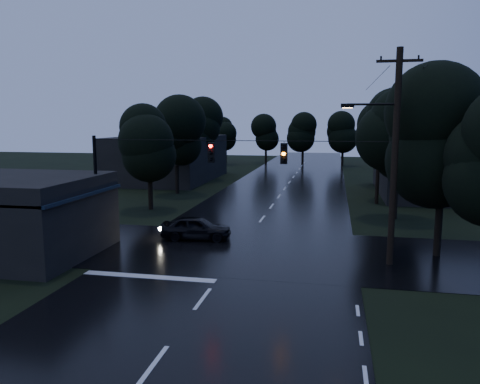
% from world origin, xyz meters
% --- Properties ---
extents(ground, '(160.00, 160.00, 0.00)m').
position_xyz_m(ground, '(0.00, 0.00, 0.00)').
color(ground, black).
rests_on(ground, ground).
extents(main_road, '(12.00, 120.00, 0.02)m').
position_xyz_m(main_road, '(0.00, 30.00, 0.00)').
color(main_road, black).
rests_on(main_road, ground).
extents(cross_street, '(60.00, 9.00, 0.02)m').
position_xyz_m(cross_street, '(0.00, 12.00, 0.00)').
color(cross_street, black).
rests_on(cross_street, ground).
extents(building_far_right, '(10.00, 14.00, 4.40)m').
position_xyz_m(building_far_right, '(14.00, 34.00, 2.20)').
color(building_far_right, black).
rests_on(building_far_right, ground).
extents(building_far_left, '(10.00, 16.00, 5.00)m').
position_xyz_m(building_far_left, '(-14.00, 40.00, 2.50)').
color(building_far_left, black).
rests_on(building_far_left, ground).
extents(utility_pole_main, '(3.50, 0.30, 10.00)m').
position_xyz_m(utility_pole_main, '(7.41, 11.00, 5.26)').
color(utility_pole_main, black).
rests_on(utility_pole_main, ground).
extents(utility_pole_far, '(2.00, 0.30, 7.50)m').
position_xyz_m(utility_pole_far, '(8.30, 28.00, 3.88)').
color(utility_pole_far, black).
rests_on(utility_pole_far, ground).
extents(anchor_pole_left, '(0.18, 0.18, 6.00)m').
position_xyz_m(anchor_pole_left, '(-7.50, 11.00, 3.00)').
color(anchor_pole_left, black).
rests_on(anchor_pole_left, ground).
extents(span_signals, '(15.00, 0.37, 1.12)m').
position_xyz_m(span_signals, '(0.56, 10.99, 5.24)').
color(span_signals, black).
rests_on(span_signals, ground).
extents(tree_corner_near, '(4.48, 4.48, 9.44)m').
position_xyz_m(tree_corner_near, '(10.00, 13.00, 5.99)').
color(tree_corner_near, black).
rests_on(tree_corner_near, ground).
extents(tree_left_a, '(3.92, 3.92, 8.26)m').
position_xyz_m(tree_left_a, '(-9.00, 22.00, 5.24)').
color(tree_left_a, black).
rests_on(tree_left_a, ground).
extents(tree_left_b, '(4.20, 4.20, 8.85)m').
position_xyz_m(tree_left_b, '(-9.60, 30.00, 5.62)').
color(tree_left_b, black).
rests_on(tree_left_b, ground).
extents(tree_left_c, '(4.48, 4.48, 9.44)m').
position_xyz_m(tree_left_c, '(-10.20, 40.00, 5.99)').
color(tree_left_c, black).
rests_on(tree_left_c, ground).
extents(tree_right_a, '(4.20, 4.20, 8.85)m').
position_xyz_m(tree_right_a, '(9.00, 22.00, 5.62)').
color(tree_right_a, black).
rests_on(tree_right_a, ground).
extents(tree_right_b, '(4.48, 4.48, 9.44)m').
position_xyz_m(tree_right_b, '(9.60, 30.00, 5.99)').
color(tree_right_b, black).
rests_on(tree_right_b, ground).
extents(tree_right_c, '(4.76, 4.76, 10.03)m').
position_xyz_m(tree_right_c, '(10.20, 40.00, 6.37)').
color(tree_right_c, black).
rests_on(tree_right_c, ground).
extents(car, '(4.15, 2.03, 1.36)m').
position_xyz_m(car, '(-2.88, 13.79, 0.68)').
color(car, black).
rests_on(car, ground).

